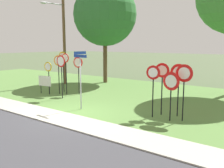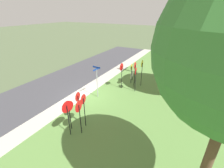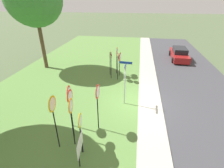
{
  "view_description": "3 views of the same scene",
  "coord_description": "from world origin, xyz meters",
  "px_view_note": "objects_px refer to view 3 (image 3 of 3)",
  "views": [
    {
      "loc": [
        8.75,
        -8.38,
        3.5
      ],
      "look_at": [
        1.0,
        2.1,
        1.37
      ],
      "focal_mm": 39.68,
      "sensor_mm": 36.0,
      "label": 1
    },
    {
      "loc": [
        10.66,
        8.58,
        7.62
      ],
      "look_at": [
        -0.19,
        2.59,
        1.78
      ],
      "focal_mm": 25.21,
      "sensor_mm": 36.0,
      "label": 2
    },
    {
      "loc": [
        -10.12,
        0.28,
        6.6
      ],
      "look_at": [
        0.02,
        1.89,
        1.34
      ],
      "focal_mm": 26.97,
      "sensor_mm": 36.0,
      "label": 3
    }
  ],
  "objects_px": {
    "stop_sign_far_left": "(71,105)",
    "yield_sign_far_right": "(117,54)",
    "street_name_post": "(125,80)",
    "parked_sedan_distant": "(179,54)",
    "notice_board": "(80,146)",
    "yield_sign_center": "(111,58)",
    "stop_sign_near_left": "(80,126)",
    "yield_sign_near_right": "(110,56)",
    "stop_sign_far_right": "(98,98)",
    "stop_sign_center_tall": "(69,98)",
    "yield_sign_far_left": "(120,59)",
    "stop_sign_far_center": "(54,112)",
    "stop_sign_near_right": "(71,113)",
    "yield_sign_near_left": "(118,60)"
  },
  "relations": [
    {
      "from": "yield_sign_near_left",
      "to": "notice_board",
      "type": "height_order",
      "value": "yield_sign_near_left"
    },
    {
      "from": "parked_sedan_distant",
      "to": "street_name_post",
      "type": "bearing_deg",
      "value": 153.92
    },
    {
      "from": "stop_sign_far_center",
      "to": "yield_sign_far_right",
      "type": "distance_m",
      "value": 9.62
    },
    {
      "from": "notice_board",
      "to": "parked_sedan_distant",
      "type": "bearing_deg",
      "value": -32.44
    },
    {
      "from": "stop_sign_far_center",
      "to": "yield_sign_near_right",
      "type": "distance_m",
      "value": 9.08
    },
    {
      "from": "yield_sign_far_left",
      "to": "yield_sign_center",
      "type": "relative_size",
      "value": 0.88
    },
    {
      "from": "yield_sign_far_right",
      "to": "stop_sign_far_right",
      "type": "bearing_deg",
      "value": -179.59
    },
    {
      "from": "stop_sign_near_right",
      "to": "notice_board",
      "type": "relative_size",
      "value": 2.14
    },
    {
      "from": "yield_sign_near_left",
      "to": "yield_sign_near_right",
      "type": "relative_size",
      "value": 0.98
    },
    {
      "from": "stop_sign_far_center",
      "to": "yield_sign_far_right",
      "type": "relative_size",
      "value": 1.13
    },
    {
      "from": "yield_sign_near_right",
      "to": "parked_sedan_distant",
      "type": "distance_m",
      "value": 9.53
    },
    {
      "from": "stop_sign_center_tall",
      "to": "yield_sign_near_right",
      "type": "distance_m",
      "value": 7.5
    },
    {
      "from": "yield_sign_near_left",
      "to": "yield_sign_center",
      "type": "height_order",
      "value": "yield_sign_center"
    },
    {
      "from": "stop_sign_near_left",
      "to": "yield_sign_center",
      "type": "height_order",
      "value": "yield_sign_center"
    },
    {
      "from": "stop_sign_near_right",
      "to": "stop_sign_far_center",
      "type": "bearing_deg",
      "value": 104.72
    },
    {
      "from": "stop_sign_near_right",
      "to": "yield_sign_center",
      "type": "relative_size",
      "value": 1.05
    },
    {
      "from": "stop_sign_near_left",
      "to": "yield_sign_near_left",
      "type": "xyz_separation_m",
      "value": [
        8.25,
        -0.63,
        0.23
      ]
    },
    {
      "from": "yield_sign_center",
      "to": "notice_board",
      "type": "relative_size",
      "value": 2.04
    },
    {
      "from": "stop_sign_far_left",
      "to": "yield_sign_far_right",
      "type": "relative_size",
      "value": 1.1
    },
    {
      "from": "stop_sign_near_left",
      "to": "yield_sign_near_right",
      "type": "relative_size",
      "value": 0.88
    },
    {
      "from": "notice_board",
      "to": "stop_sign_far_center",
      "type": "bearing_deg",
      "value": 60.4
    },
    {
      "from": "stop_sign_far_left",
      "to": "notice_board",
      "type": "distance_m",
      "value": 1.92
    },
    {
      "from": "stop_sign_far_center",
      "to": "parked_sedan_distant",
      "type": "relative_size",
      "value": 0.63
    },
    {
      "from": "street_name_post",
      "to": "parked_sedan_distant",
      "type": "bearing_deg",
      "value": -23.61
    },
    {
      "from": "stop_sign_near_left",
      "to": "yield_sign_far_left",
      "type": "xyz_separation_m",
      "value": [
        9.17,
        -0.69,
        0.06
      ]
    },
    {
      "from": "yield_sign_near_left",
      "to": "stop_sign_center_tall",
      "type": "bearing_deg",
      "value": 153.95
    },
    {
      "from": "yield_sign_near_right",
      "to": "yield_sign_far_right",
      "type": "bearing_deg",
      "value": -59.29
    },
    {
      "from": "stop_sign_far_center",
      "to": "yield_sign_near_right",
      "type": "relative_size",
      "value": 1.15
    },
    {
      "from": "stop_sign_near_right",
      "to": "yield_sign_far_right",
      "type": "xyz_separation_m",
      "value": [
        9.21,
        -0.89,
        -0.0
      ]
    },
    {
      "from": "yield_sign_near_right",
      "to": "street_name_post",
      "type": "relative_size",
      "value": 0.83
    },
    {
      "from": "yield_sign_near_right",
      "to": "stop_sign_near_left",
      "type": "bearing_deg",
      "value": 172.08
    },
    {
      "from": "yield_sign_far_right",
      "to": "stop_sign_far_center",
      "type": "bearing_deg",
      "value": 170.77
    },
    {
      "from": "parked_sedan_distant",
      "to": "stop_sign_far_right",
      "type": "bearing_deg",
      "value": 154.93
    },
    {
      "from": "notice_board",
      "to": "parked_sedan_distant",
      "type": "height_order",
      "value": "parked_sedan_distant"
    },
    {
      "from": "stop_sign_far_left",
      "to": "parked_sedan_distant",
      "type": "bearing_deg",
      "value": -30.16
    },
    {
      "from": "stop_sign_far_center",
      "to": "yield_sign_far_left",
      "type": "distance_m",
      "value": 9.24
    },
    {
      "from": "stop_sign_far_right",
      "to": "stop_sign_center_tall",
      "type": "bearing_deg",
      "value": 91.94
    },
    {
      "from": "stop_sign_near_left",
      "to": "stop_sign_far_left",
      "type": "relative_size",
      "value": 0.79
    },
    {
      "from": "yield_sign_near_left",
      "to": "yield_sign_far_right",
      "type": "xyz_separation_m",
      "value": [
        1.37,
        0.27,
        0.1
      ]
    },
    {
      "from": "stop_sign_center_tall",
      "to": "yield_sign_far_left",
      "type": "height_order",
      "value": "stop_sign_center_tall"
    },
    {
      "from": "stop_sign_far_left",
      "to": "yield_sign_center",
      "type": "xyz_separation_m",
      "value": [
        7.49,
        -0.76,
        -0.11
      ]
    },
    {
      "from": "yield_sign_far_right",
      "to": "stop_sign_near_left",
      "type": "bearing_deg",
      "value": 178.07
    },
    {
      "from": "yield_sign_near_left",
      "to": "yield_sign_far_left",
      "type": "height_order",
      "value": "yield_sign_near_left"
    },
    {
      "from": "stop_sign_near_left",
      "to": "yield_sign_center",
      "type": "xyz_separation_m",
      "value": [
        8.42,
        -0.01,
        0.3
      ]
    },
    {
      "from": "yield_sign_near_right",
      "to": "yield_sign_far_left",
      "type": "bearing_deg",
      "value": -98.58
    },
    {
      "from": "yield_sign_near_right",
      "to": "parked_sedan_distant",
      "type": "height_order",
      "value": "yield_sign_near_right"
    },
    {
      "from": "stop_sign_far_center",
      "to": "stop_sign_center_tall",
      "type": "distance_m",
      "value": 1.6
    },
    {
      "from": "stop_sign_center_tall",
      "to": "stop_sign_far_left",
      "type": "bearing_deg",
      "value": -163.01
    },
    {
      "from": "stop_sign_near_left",
      "to": "stop_sign_far_right",
      "type": "relative_size",
      "value": 0.81
    },
    {
      "from": "stop_sign_far_right",
      "to": "yield_sign_center",
      "type": "relative_size",
      "value": 1.08
    }
  ]
}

